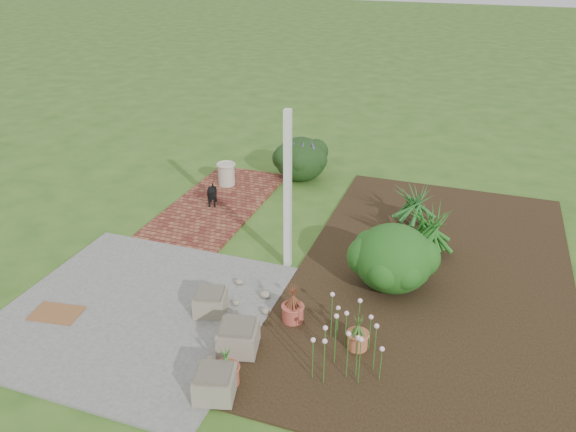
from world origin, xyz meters
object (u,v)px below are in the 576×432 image
(black_dog, at_px, (212,193))
(cream_ceramic_urn, at_px, (226,174))
(stone_trough_near, at_px, (215,384))
(evergreen_shrub, at_px, (393,256))

(black_dog, relative_size, cream_ceramic_urn, 1.02)
(stone_trough_near, relative_size, black_dog, 0.95)
(stone_trough_near, distance_m, cream_ceramic_urn, 5.92)
(cream_ceramic_urn, bearing_deg, black_dog, -80.89)
(black_dog, height_order, cream_ceramic_urn, cream_ceramic_urn)
(cream_ceramic_urn, bearing_deg, evergreen_shrub, -33.76)
(evergreen_shrub, bearing_deg, stone_trough_near, -117.04)
(black_dog, xyz_separation_m, evergreen_shrub, (3.68, -1.59, 0.23))
(stone_trough_near, xyz_separation_m, black_dog, (-2.23, 4.43, 0.10))
(stone_trough_near, height_order, cream_ceramic_urn, cream_ceramic_urn)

